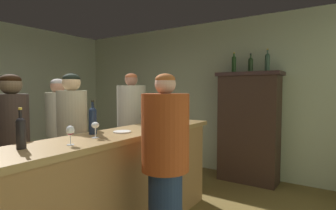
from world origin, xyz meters
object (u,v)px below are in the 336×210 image
(wine_glass_front, at_px, (95,126))
(patron_tall, at_px, (13,147))
(wine_glass_mid, at_px, (70,131))
(display_bottle_midleft, at_px, (251,64))
(flower_arrangement, at_px, (166,108))
(wine_bottle_rose, at_px, (145,116))
(display_cabinet, at_px, (249,125))
(wine_bottle_merlot, at_px, (21,131))
(cheese_plate, at_px, (122,132))
(patron_redhead, at_px, (73,140))
(bartender, at_px, (165,163))
(wine_bottle_syrah, at_px, (93,119))
(wine_bottle_malbec, at_px, (166,115))
(bar_counter, at_px, (113,189))
(wine_bottle_riesling, at_px, (157,116))
(patron_in_navy, at_px, (59,130))
(patron_near_entrance, at_px, (132,130))
(display_bottle_center, at_px, (267,62))
(display_bottle_left, at_px, (234,63))

(wine_glass_front, distance_m, patron_tall, 1.00)
(wine_glass_mid, height_order, display_bottle_midleft, display_bottle_midleft)
(flower_arrangement, relative_size, patron_tall, 0.25)
(wine_bottle_rose, bearing_deg, display_cabinet, 75.59)
(display_cabinet, xyz_separation_m, wine_bottle_merlot, (-0.62, -3.31, 0.28))
(cheese_plate, height_order, patron_redhead, patron_redhead)
(bartender, bearing_deg, wine_glass_mid, 38.40)
(wine_bottle_syrah, bearing_deg, wine_bottle_malbec, 65.67)
(wine_bottle_merlot, distance_m, wine_bottle_malbec, 1.48)
(wine_bottle_malbec, relative_size, cheese_plate, 1.82)
(bar_counter, height_order, wine_bottle_riesling, wine_bottle_riesling)
(wine_glass_front, distance_m, bartender, 0.69)
(patron_in_navy, bearing_deg, wine_bottle_rose, 30.11)
(bar_counter, xyz_separation_m, patron_in_navy, (-1.58, 0.50, 0.37))
(display_cabinet, bearing_deg, bartender, -88.64)
(display_cabinet, relative_size, wine_glass_front, 12.59)
(wine_bottle_syrah, relative_size, flower_arrangement, 0.78)
(wine_glass_front, relative_size, wine_glass_mid, 0.94)
(display_cabinet, bearing_deg, patron_in_navy, -136.76)
(flower_arrangement, bearing_deg, patron_near_entrance, -177.69)
(wine_bottle_riesling, distance_m, patron_in_navy, 1.67)
(patron_tall, bearing_deg, bartender, -8.68)
(wine_bottle_syrah, distance_m, display_bottle_midleft, 2.78)
(wine_bottle_malbec, height_order, bartender, bartender)
(wine_bottle_merlot, height_order, wine_glass_front, wine_bottle_merlot)
(cheese_plate, height_order, display_bottle_midleft, display_bottle_midleft)
(cheese_plate, relative_size, display_bottle_midleft, 0.60)
(display_bottle_center, height_order, patron_redhead, display_bottle_center)
(patron_tall, bearing_deg, cheese_plate, 6.61)
(wine_bottle_riesling, xyz_separation_m, flower_arrangement, (-0.13, 0.37, 0.06))
(wine_glass_mid, xyz_separation_m, patron_near_entrance, (-0.74, 1.53, -0.24))
(wine_bottle_syrah, height_order, wine_glass_front, wine_bottle_syrah)
(wine_bottle_merlot, relative_size, patron_near_entrance, 0.17)
(display_bottle_left, bearing_deg, flower_arrangement, -103.58)
(wine_glass_mid, relative_size, patron_in_navy, 0.09)
(wine_bottle_riesling, distance_m, wine_glass_front, 0.88)
(wine_bottle_rose, xyz_separation_m, patron_tall, (-0.94, -0.93, -0.29))
(display_cabinet, xyz_separation_m, flower_arrangement, (-0.62, -1.47, 0.33))
(display_bottle_center, distance_m, patron_near_entrance, 2.31)
(wine_glass_mid, bearing_deg, wine_bottle_rose, 94.13)
(display_cabinet, bearing_deg, wine_glass_mid, -98.44)
(display_bottle_left, relative_size, patron_near_entrance, 0.19)
(display_bottle_midleft, bearing_deg, wine_bottle_syrah, -105.19)
(wine_bottle_merlot, xyz_separation_m, wine_bottle_rose, (0.10, 1.28, 0.01))
(wine_glass_front, bearing_deg, patron_redhead, 157.68)
(display_bottle_left, xyz_separation_m, display_bottle_midleft, (0.28, -0.00, -0.03))
(display_bottle_left, bearing_deg, cheese_plate, -96.60)
(wine_bottle_malbec, xyz_separation_m, display_bottle_left, (0.09, 1.85, 0.71))
(wine_bottle_merlot, bearing_deg, patron_tall, 157.50)
(wine_glass_front, bearing_deg, wine_bottle_merlot, -99.81)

